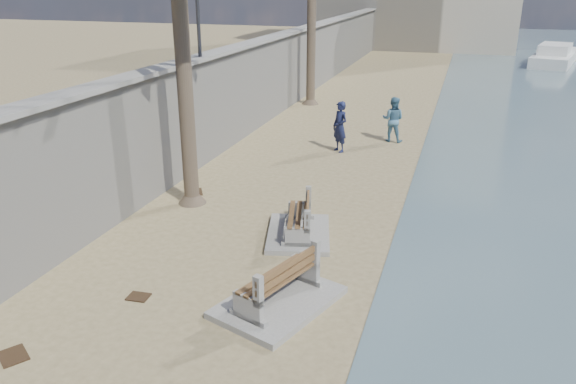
# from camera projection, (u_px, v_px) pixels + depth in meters

# --- Properties ---
(seawall) EXTENTS (0.45, 70.00, 3.50)m
(seawall) POSITION_uv_depth(u_px,v_px,m) (276.00, 76.00, 26.19)
(seawall) COLOR gray
(seawall) RESTS_ON ground_plane
(wall_cap) EXTENTS (0.80, 70.00, 0.12)m
(wall_cap) POSITION_uv_depth(u_px,v_px,m) (276.00, 36.00, 25.55)
(wall_cap) COLOR gray
(wall_cap) RESTS_ON seawall
(bench_near) EXTENTS (2.39, 2.87, 1.02)m
(bench_near) POSITION_uv_depth(u_px,v_px,m) (279.00, 285.00, 10.85)
(bench_near) COLOR gray
(bench_near) RESTS_ON ground_plane
(bench_far) EXTENTS (2.02, 2.53, 0.93)m
(bench_far) POSITION_uv_depth(u_px,v_px,m) (299.00, 221.00, 13.84)
(bench_far) COLOR gray
(bench_far) RESTS_ON ground_plane
(person_a) EXTENTS (0.93, 0.89, 2.14)m
(person_a) POSITION_uv_depth(u_px,v_px,m) (340.00, 123.00, 20.45)
(person_a) COLOR #151939
(person_a) RESTS_ON ground_plane
(person_b) EXTENTS (0.99, 0.80, 1.95)m
(person_b) POSITION_uv_depth(u_px,v_px,m) (393.00, 117.00, 21.77)
(person_b) COLOR teal
(person_b) RESTS_ON ground_plane
(yacht_far) EXTENTS (4.56, 9.51, 1.50)m
(yacht_far) POSITION_uv_depth(u_px,v_px,m) (555.00, 58.00, 42.67)
(yacht_far) COLOR silver
(yacht_far) RESTS_ON bay_water
(debris_b) EXTENTS (0.67, 0.65, 0.03)m
(debris_b) POSITION_uv_depth(u_px,v_px,m) (13.00, 356.00, 9.50)
(debris_b) COLOR #382616
(debris_b) RESTS_ON ground_plane
(debris_c) EXTENTS (0.71, 0.76, 0.03)m
(debris_c) POSITION_uv_depth(u_px,v_px,m) (194.00, 192.00, 16.80)
(debris_c) COLOR #382616
(debris_c) RESTS_ON ground_plane
(debris_d) EXTENTS (0.45, 0.37, 0.03)m
(debris_d) POSITION_uv_depth(u_px,v_px,m) (138.00, 297.00, 11.27)
(debris_d) COLOR #382616
(debris_d) RESTS_ON ground_plane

